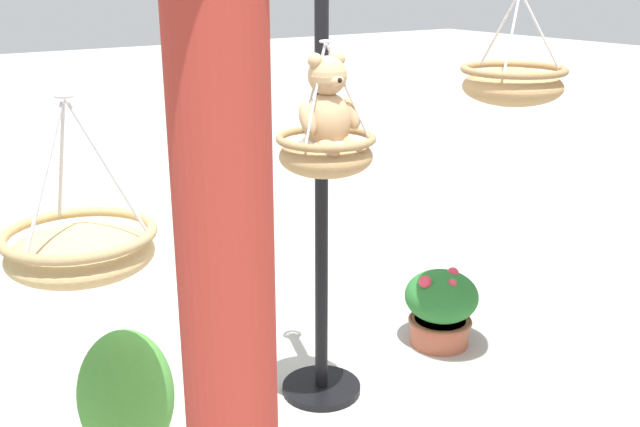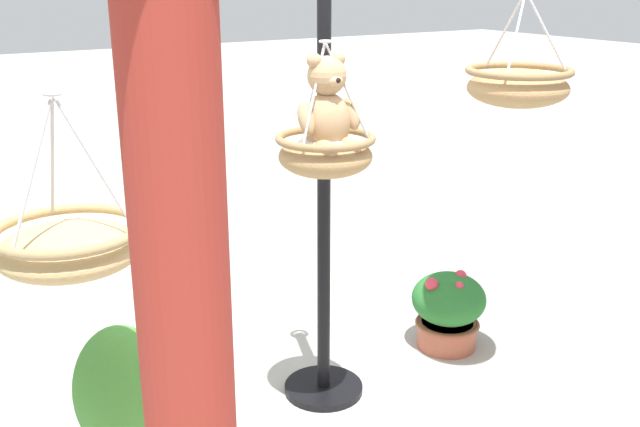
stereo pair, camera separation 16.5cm
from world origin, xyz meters
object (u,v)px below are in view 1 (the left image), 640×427
hanging_basket_left_high (513,83)px  hanging_basket_right_low (80,250)px  greenhouse_pillar_right (232,422)px  potted_plant_tall_leafy (441,306)px  display_pole_central (321,278)px  potted_plant_fern_front (128,411)px  hanging_basket_with_teddy (325,153)px  teddy_bear (328,111)px

hanging_basket_left_high → hanging_basket_right_low: bearing=3.3°
greenhouse_pillar_right → potted_plant_tall_leafy: size_ratio=5.32×
display_pole_central → potted_plant_fern_front: display_pole_central is taller
hanging_basket_with_teddy → greenhouse_pillar_right: (1.26, 1.47, -0.16)m
teddy_bear → hanging_basket_left_high: hanging_basket_left_high is taller
hanging_basket_with_teddy → potted_plant_tall_leafy: (-1.09, -0.30, -1.19)m
hanging_basket_left_high → greenhouse_pillar_right: greenhouse_pillar_right is taller
display_pole_central → hanging_basket_right_low: display_pole_central is taller
potted_plant_fern_front → greenhouse_pillar_right: bearing=81.5°
teddy_bear → hanging_basket_right_low: (1.26, 0.34, -0.30)m
hanging_basket_right_low → potted_plant_fern_front: hanging_basket_right_low is taller
teddy_bear → greenhouse_pillar_right: size_ratio=0.17×
potted_plant_fern_front → teddy_bear: bearing=-179.4°
hanging_basket_with_teddy → hanging_basket_right_low: size_ratio=1.00×
potted_plant_fern_front → hanging_basket_right_low: bearing=57.3°
hanging_basket_left_high → potted_plant_tall_leafy: 1.56m
hanging_basket_with_teddy → hanging_basket_left_high: bearing=166.4°
hanging_basket_left_high → hanging_basket_with_teddy: bearing=-13.6°
potted_plant_tall_leafy → display_pole_central: bearing=2.9°
display_pole_central → potted_plant_fern_front: (1.20, 0.28, -0.23)m
hanging_basket_right_low → potted_plant_tall_leafy: 2.68m
display_pole_central → hanging_basket_right_low: 1.68m
teddy_bear → potted_plant_fern_front: 1.59m
teddy_bear → hanging_basket_right_low: 1.34m
hanging_basket_with_teddy → hanging_basket_right_low: bearing=16.2°
potted_plant_tall_leafy → greenhouse_pillar_right: bearing=36.9°
hanging_basket_with_teddy → potted_plant_fern_front: (1.05, 0.03, -0.99)m
hanging_basket_left_high → potted_plant_fern_front: 2.39m
teddy_bear → hanging_basket_right_low: size_ratio=0.73×
hanging_basket_right_low → greenhouse_pillar_right: bearing=89.9°
teddy_bear → display_pole_central: bearing=-118.8°
display_pole_central → hanging_basket_left_high: 1.41m
hanging_basket_right_low → potted_plant_fern_front: 0.98m
hanging_basket_left_high → potted_plant_tall_leafy: hanging_basket_left_high is taller
hanging_basket_with_teddy → hanging_basket_right_low: hanging_basket_with_teddy is taller
hanging_basket_right_low → potted_plant_fern_front: (-0.21, -0.33, -0.89)m
hanging_basket_with_teddy → teddy_bear: bearing=90.0°
hanging_basket_with_teddy → hanging_basket_right_low: 1.32m
potted_plant_tall_leafy → hanging_basket_left_high: bearing=77.9°
hanging_basket_with_teddy → teddy_bear: size_ratio=1.36×
potted_plant_fern_front → potted_plant_tall_leafy: bearing=-171.2°
teddy_bear → greenhouse_pillar_right: (1.26, 1.45, -0.36)m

